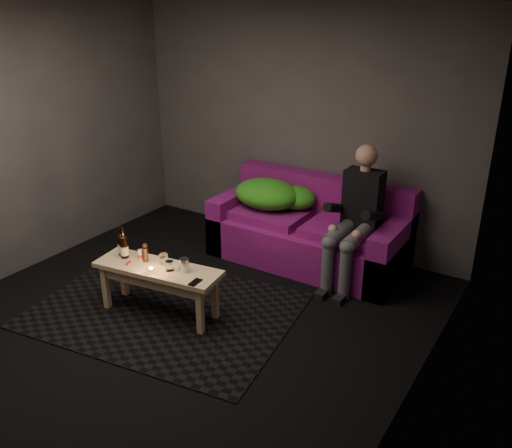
# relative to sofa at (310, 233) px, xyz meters

# --- Properties ---
(floor) EXTENTS (4.50, 4.50, 0.00)m
(floor) POSITION_rel_sofa_xyz_m (-0.41, -1.82, -0.31)
(floor) COLOR black
(floor) RESTS_ON ground
(room) EXTENTS (4.50, 4.50, 4.50)m
(room) POSITION_rel_sofa_xyz_m (-0.41, -1.35, 1.33)
(room) COLOR silver
(room) RESTS_ON ground
(rug) EXTENTS (2.49, 1.96, 0.01)m
(rug) POSITION_rel_sofa_xyz_m (-0.63, -1.63, -0.31)
(rug) COLOR black
(rug) RESTS_ON floor
(sofa) EXTENTS (2.02, 0.91, 0.87)m
(sofa) POSITION_rel_sofa_xyz_m (0.00, 0.00, 0.00)
(sofa) COLOR #620D52
(sofa) RESTS_ON floor
(green_blanket) EXTENTS (0.89, 0.61, 0.30)m
(green_blanket) POSITION_rel_sofa_xyz_m (-0.47, -0.01, 0.34)
(green_blanket) COLOR #35981B
(green_blanket) RESTS_ON sofa
(person) EXTENTS (0.36, 0.84, 1.35)m
(person) POSITION_rel_sofa_xyz_m (0.56, -0.16, 0.38)
(person) COLOR black
(person) RESTS_ON sofa
(coffee_table) EXTENTS (1.18, 0.52, 0.47)m
(coffee_table) POSITION_rel_sofa_xyz_m (-0.63, -1.68, 0.07)
(coffee_table) COLOR tan
(coffee_table) RESTS_ON rug
(beer_bottle_a) EXTENTS (0.07, 0.07, 0.28)m
(beer_bottle_a) POSITION_rel_sofa_xyz_m (-1.06, -1.67, 0.26)
(beer_bottle_a) COLOR black
(beer_bottle_a) RESTS_ON coffee_table
(beer_bottle_b) EXTENTS (0.07, 0.07, 0.29)m
(beer_bottle_b) POSITION_rel_sofa_xyz_m (-1.00, -1.70, 0.26)
(beer_bottle_b) COLOR black
(beer_bottle_b) RESTS_ON coffee_table
(salt_shaker) EXTENTS (0.06, 0.06, 0.09)m
(salt_shaker) POSITION_rel_sofa_xyz_m (-0.85, -1.65, 0.20)
(salt_shaker) COLOR silver
(salt_shaker) RESTS_ON coffee_table
(pepper_mill) EXTENTS (0.05, 0.05, 0.13)m
(pepper_mill) POSITION_rel_sofa_xyz_m (-0.79, -1.65, 0.22)
(pepper_mill) COLOR black
(pepper_mill) RESTS_ON coffee_table
(tumbler_back) EXTENTS (0.10, 0.10, 0.09)m
(tumbler_back) POSITION_rel_sofa_xyz_m (-0.62, -1.61, 0.20)
(tumbler_back) COLOR white
(tumbler_back) RESTS_ON coffee_table
(tealight) EXTENTS (0.06, 0.06, 0.05)m
(tealight) POSITION_rel_sofa_xyz_m (-0.60, -1.78, 0.18)
(tealight) COLOR white
(tealight) RESTS_ON coffee_table
(tumbler_front) EXTENTS (0.09, 0.09, 0.09)m
(tumbler_front) POSITION_rel_sofa_xyz_m (-0.49, -1.67, 0.20)
(tumbler_front) COLOR white
(tumbler_front) RESTS_ON coffee_table
(steel_cup) EXTENTS (0.09, 0.09, 0.12)m
(steel_cup) POSITION_rel_sofa_xyz_m (-0.38, -1.62, 0.21)
(steel_cup) COLOR #B4B6BB
(steel_cup) RESTS_ON coffee_table
(smartphone) EXTENTS (0.08, 0.14, 0.01)m
(smartphone) POSITION_rel_sofa_xyz_m (-0.17, -1.73, 0.16)
(smartphone) COLOR black
(smartphone) RESTS_ON coffee_table
(red_lighter) EXTENTS (0.04, 0.07, 0.01)m
(red_lighter) POSITION_rel_sofa_xyz_m (-0.88, -1.77, 0.16)
(red_lighter) COLOR red
(red_lighter) RESTS_ON coffee_table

